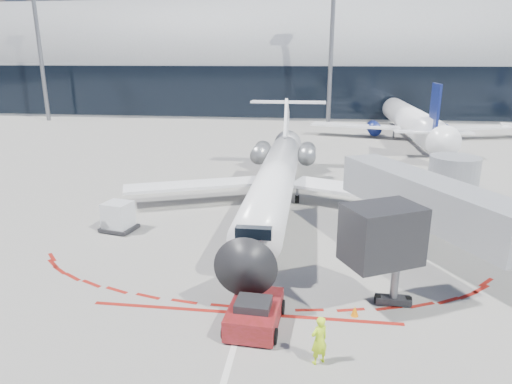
# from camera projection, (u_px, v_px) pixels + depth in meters

# --- Properties ---
(ground) EXTENTS (260.00, 260.00, 0.00)m
(ground) POSITION_uv_depth(u_px,v_px,m) (269.00, 224.00, 31.35)
(ground) COLOR gray
(ground) RESTS_ON ground
(apron_centerline) EXTENTS (0.25, 40.00, 0.01)m
(apron_centerline) POSITION_uv_depth(u_px,v_px,m) (272.00, 214.00, 33.25)
(apron_centerline) COLOR silver
(apron_centerline) RESTS_ON ground
(apron_stop_bar) EXTENTS (14.00, 0.25, 0.01)m
(apron_stop_bar) POSITION_uv_depth(u_px,v_px,m) (244.00, 313.00, 20.42)
(apron_stop_bar) COLOR maroon
(apron_stop_bar) RESTS_ON ground
(terminal_building) EXTENTS (150.00, 24.15, 24.00)m
(terminal_building) POSITION_uv_depth(u_px,v_px,m) (302.00, 70.00, 90.70)
(terminal_building) COLOR gray
(terminal_building) RESTS_ON ground
(jet_bridge) EXTENTS (10.03, 15.20, 4.90)m
(jet_bridge) POSITION_uv_depth(u_px,v_px,m) (432.00, 201.00, 26.43)
(jet_bridge) COLOR gray
(jet_bridge) RESTS_ON ground
(light_mast_west) EXTENTS (0.70, 0.70, 25.00)m
(light_mast_west) POSITION_uv_depth(u_px,v_px,m) (40.00, 48.00, 78.97)
(light_mast_west) COLOR slate
(light_mast_west) RESTS_ON ground
(light_mast_centre) EXTENTS (0.70, 0.70, 25.00)m
(light_mast_centre) POSITION_uv_depth(u_px,v_px,m) (331.00, 47.00, 72.81)
(light_mast_centre) COLOR slate
(light_mast_centre) RESTS_ON ground
(regional_jet) EXTENTS (23.73, 29.27, 7.33)m
(regional_jet) POSITION_uv_depth(u_px,v_px,m) (276.00, 177.00, 34.01)
(regional_jet) COLOR white
(regional_jet) RESTS_ON ground
(pushback_tug) EXTENTS (2.41, 5.30, 1.36)m
(pushback_tug) POSITION_uv_depth(u_px,v_px,m) (255.00, 313.00, 19.33)
(pushback_tug) COLOR #59140C
(pushback_tug) RESTS_ON ground
(ramp_worker) EXTENTS (0.85, 0.79, 1.95)m
(ramp_worker) POSITION_uv_depth(u_px,v_px,m) (319.00, 340.00, 16.85)
(ramp_worker) COLOR #CBFF1A
(ramp_worker) RESTS_ON ground
(uld_container) EXTENTS (2.39, 2.15, 1.95)m
(uld_container) POSITION_uv_depth(u_px,v_px,m) (118.00, 217.00, 29.86)
(uld_container) COLOR black
(uld_container) RESTS_ON ground
(safety_cone_left) EXTENTS (0.37, 0.37, 0.51)m
(safety_cone_left) POSITION_uv_depth(u_px,v_px,m) (110.00, 228.00, 29.85)
(safety_cone_left) COLOR orange
(safety_cone_left) RESTS_ON ground
(safety_cone_right) EXTENTS (0.35, 0.35, 0.48)m
(safety_cone_right) POSITION_uv_depth(u_px,v_px,m) (355.00, 311.00, 20.15)
(safety_cone_right) COLOR orange
(safety_cone_right) RESTS_ON ground
(bg_airliner_0) EXTENTS (31.91, 33.79, 10.32)m
(bg_airliner_0) POSITION_uv_depth(u_px,v_px,m) (411.00, 101.00, 63.47)
(bg_airliner_0) COLOR white
(bg_airliner_0) RESTS_ON ground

